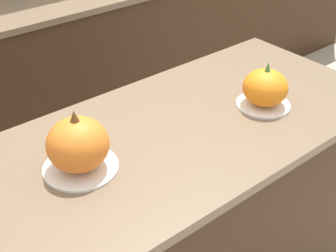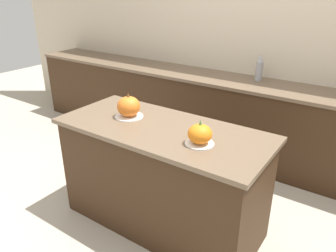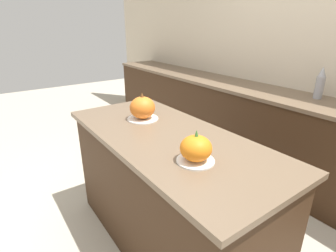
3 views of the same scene
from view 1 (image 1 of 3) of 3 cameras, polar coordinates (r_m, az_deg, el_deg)
name	(u,v)px [view 1 (image 1 of 3)]	position (r m, az deg, el deg)	size (l,w,h in m)	color
kitchen_island	(172,224)	(1.89, 0.47, -11.86)	(1.68, 0.74, 0.89)	#382314
back_counter	(15,85)	(2.94, -18.11, 4.78)	(6.00, 0.60, 0.92)	#382314
pumpkin_cake_left	(78,146)	(1.42, -10.91, -2.38)	(0.23, 0.23, 0.21)	white
pumpkin_cake_right	(265,89)	(1.75, 11.75, 4.46)	(0.20, 0.20, 0.18)	white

